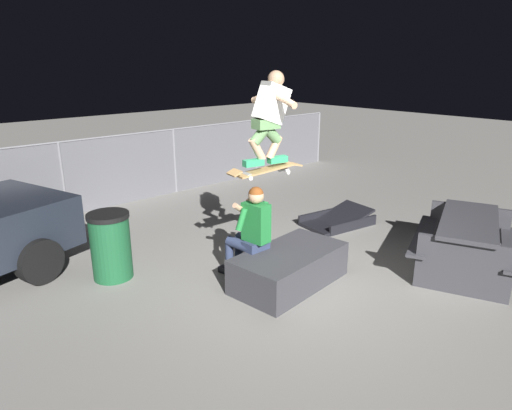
{
  "coord_description": "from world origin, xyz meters",
  "views": [
    {
      "loc": [
        -4.01,
        -3.7,
        2.77
      ],
      "look_at": [
        -0.38,
        0.29,
        1.06
      ],
      "focal_mm": 31.87,
      "sensor_mm": 36.0,
      "label": 1
    }
  ],
  "objects_px": {
    "trash_bin": "(111,246)",
    "skater_airborne": "(270,114)",
    "person_sitting_on_ledge": "(250,229)",
    "ledge_box_main": "(289,268)",
    "picnic_table_back": "(467,236)",
    "skateboard": "(266,170)",
    "kicker_ramp": "(337,222)"
  },
  "relations": [
    {
      "from": "person_sitting_on_ledge",
      "to": "ledge_box_main",
      "type": "bearing_deg",
      "value": -56.7
    },
    {
      "from": "person_sitting_on_ledge",
      "to": "skater_airborne",
      "type": "relative_size",
      "value": 1.15
    },
    {
      "from": "ledge_box_main",
      "to": "skateboard",
      "type": "height_order",
      "value": "skateboard"
    },
    {
      "from": "ledge_box_main",
      "to": "trash_bin",
      "type": "height_order",
      "value": "trash_bin"
    },
    {
      "from": "skateboard",
      "to": "trash_bin",
      "type": "bearing_deg",
      "value": 137.8
    },
    {
      "from": "picnic_table_back",
      "to": "trash_bin",
      "type": "height_order",
      "value": "trash_bin"
    },
    {
      "from": "trash_bin",
      "to": "skater_airborne",
      "type": "bearing_deg",
      "value": -41.36
    },
    {
      "from": "kicker_ramp",
      "to": "trash_bin",
      "type": "distance_m",
      "value": 3.93
    },
    {
      "from": "skater_airborne",
      "to": "trash_bin",
      "type": "distance_m",
      "value": 2.69
    },
    {
      "from": "skater_airborne",
      "to": "picnic_table_back",
      "type": "height_order",
      "value": "skater_airborne"
    },
    {
      "from": "skateboard",
      "to": "skater_airborne",
      "type": "xyz_separation_m",
      "value": [
        0.06,
        -0.01,
        0.69
      ]
    },
    {
      "from": "skater_airborne",
      "to": "picnic_table_back",
      "type": "bearing_deg",
      "value": -38.45
    },
    {
      "from": "picnic_table_back",
      "to": "ledge_box_main",
      "type": "bearing_deg",
      "value": 147.19
    },
    {
      "from": "person_sitting_on_ledge",
      "to": "kicker_ramp",
      "type": "height_order",
      "value": "person_sitting_on_ledge"
    },
    {
      "from": "ledge_box_main",
      "to": "person_sitting_on_ledge",
      "type": "distance_m",
      "value": 0.71
    },
    {
      "from": "kicker_ramp",
      "to": "picnic_table_back",
      "type": "height_order",
      "value": "picnic_table_back"
    },
    {
      "from": "ledge_box_main",
      "to": "picnic_table_back",
      "type": "relative_size",
      "value": 0.73
    },
    {
      "from": "skateboard",
      "to": "kicker_ramp",
      "type": "bearing_deg",
      "value": 14.73
    },
    {
      "from": "skateboard",
      "to": "kicker_ramp",
      "type": "distance_m",
      "value": 2.8
    },
    {
      "from": "trash_bin",
      "to": "ledge_box_main",
      "type": "bearing_deg",
      "value": -46.99
    },
    {
      "from": "kicker_ramp",
      "to": "trash_bin",
      "type": "relative_size",
      "value": 1.42
    },
    {
      "from": "kicker_ramp",
      "to": "trash_bin",
      "type": "xyz_separation_m",
      "value": [
        -3.84,
        0.75,
        0.39
      ]
    },
    {
      "from": "person_sitting_on_ledge",
      "to": "kicker_ramp",
      "type": "bearing_deg",
      "value": 11.83
    },
    {
      "from": "skateboard",
      "to": "picnic_table_back",
      "type": "relative_size",
      "value": 0.5
    },
    {
      "from": "skater_airborne",
      "to": "picnic_table_back",
      "type": "xyz_separation_m",
      "value": [
        2.12,
        -1.68,
        -1.66
      ]
    },
    {
      "from": "skater_airborne",
      "to": "person_sitting_on_ledge",
      "type": "bearing_deg",
      "value": 159.02
    },
    {
      "from": "person_sitting_on_ledge",
      "to": "skater_airborne",
      "type": "distance_m",
      "value": 1.47
    },
    {
      "from": "ledge_box_main",
      "to": "skater_airborne",
      "type": "distance_m",
      "value": 1.96
    },
    {
      "from": "skater_airborne",
      "to": "trash_bin",
      "type": "height_order",
      "value": "skater_airborne"
    },
    {
      "from": "skater_airborne",
      "to": "trash_bin",
      "type": "bearing_deg",
      "value": 138.64
    },
    {
      "from": "kicker_ramp",
      "to": "trash_bin",
      "type": "bearing_deg",
      "value": 168.93
    },
    {
      "from": "ledge_box_main",
      "to": "trash_bin",
      "type": "bearing_deg",
      "value": 133.01
    }
  ]
}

